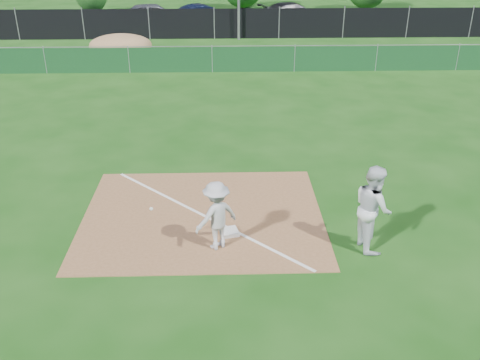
{
  "coord_description": "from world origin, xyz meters",
  "views": [
    {
      "loc": [
        0.59,
        -10.74,
        6.79
      ],
      "look_at": [
        0.94,
        1.0,
        1.0
      ],
      "focal_mm": 40.0,
      "sensor_mm": 36.0,
      "label": 1
    }
  ],
  "objects_px": {
    "runner": "(373,208)",
    "car_left": "(154,15)",
    "play_at_first": "(217,216)",
    "car_right": "(293,13)",
    "first_base": "(229,232)",
    "car_mid": "(204,16)"
  },
  "relations": [
    {
      "from": "runner",
      "to": "car_left",
      "type": "height_order",
      "value": "runner"
    },
    {
      "from": "play_at_first",
      "to": "car_right",
      "type": "distance_m",
      "value": 29.14
    },
    {
      "from": "first_base",
      "to": "runner",
      "type": "xyz_separation_m",
      "value": [
        3.19,
        -0.59,
        0.94
      ]
    },
    {
      "from": "runner",
      "to": "car_right",
      "type": "bearing_deg",
      "value": -11.46
    },
    {
      "from": "car_left",
      "to": "first_base",
      "type": "bearing_deg",
      "value": 176.57
    },
    {
      "from": "car_right",
      "to": "car_mid",
      "type": "bearing_deg",
      "value": 80.95
    },
    {
      "from": "play_at_first",
      "to": "car_mid",
      "type": "relative_size",
      "value": 0.46
    },
    {
      "from": "car_mid",
      "to": "car_left",
      "type": "bearing_deg",
      "value": 65.05
    },
    {
      "from": "runner",
      "to": "car_right",
      "type": "height_order",
      "value": "runner"
    },
    {
      "from": "car_left",
      "to": "car_right",
      "type": "bearing_deg",
      "value": -97.03
    },
    {
      "from": "first_base",
      "to": "play_at_first",
      "type": "relative_size",
      "value": 0.2
    },
    {
      "from": "play_at_first",
      "to": "car_mid",
      "type": "xyz_separation_m",
      "value": [
        -1.1,
        27.39,
        -0.09
      ]
    },
    {
      "from": "first_base",
      "to": "car_right",
      "type": "bearing_deg",
      "value": 80.25
    },
    {
      "from": "car_mid",
      "to": "first_base",
      "type": "bearing_deg",
      "value": 160.8
    },
    {
      "from": "first_base",
      "to": "car_left",
      "type": "relative_size",
      "value": 0.09
    },
    {
      "from": "runner",
      "to": "car_mid",
      "type": "xyz_separation_m",
      "value": [
        -4.57,
        27.44,
        -0.26
      ]
    },
    {
      "from": "car_right",
      "to": "first_base",
      "type": "bearing_deg",
      "value": 149.49
    },
    {
      "from": "car_left",
      "to": "car_right",
      "type": "distance_m",
      "value": 9.75
    },
    {
      "from": "car_left",
      "to": "car_right",
      "type": "xyz_separation_m",
      "value": [
        9.69,
        1.12,
        -0.1
      ]
    },
    {
      "from": "first_base",
      "to": "car_right",
      "type": "distance_m",
      "value": 28.56
    },
    {
      "from": "first_base",
      "to": "runner",
      "type": "height_order",
      "value": "runner"
    },
    {
      "from": "first_base",
      "to": "car_mid",
      "type": "xyz_separation_m",
      "value": [
        -1.38,
        26.85,
        0.68
      ]
    }
  ]
}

